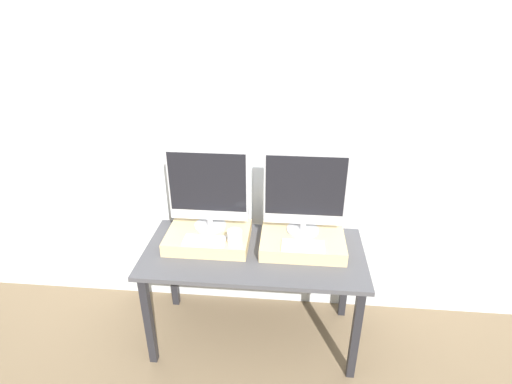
{
  "coord_description": "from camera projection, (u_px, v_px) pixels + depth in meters",
  "views": [
    {
      "loc": [
        0.21,
        -1.82,
        2.25
      ],
      "look_at": [
        0.0,
        0.49,
        1.11
      ],
      "focal_mm": 28.0,
      "sensor_mm": 36.0,
      "label": 1
    }
  ],
  "objects": [
    {
      "name": "keyboard_left",
      "position": [
        204.0,
        241.0,
        2.56
      ],
      "size": [
        0.27,
        0.13,
        0.01
      ],
      "color": "silver",
      "rests_on": "wooden_riser_left"
    },
    {
      "name": "workbench",
      "position": [
        254.0,
        262.0,
        2.66
      ],
      "size": [
        1.44,
        0.69,
        0.74
      ],
      "color": "#47474C",
      "rests_on": "ground_plane"
    },
    {
      "name": "ground_plane",
      "position": [
        249.0,
        374.0,
        2.64
      ],
      "size": [
        12.0,
        12.0,
        0.0
      ],
      "primitive_type": "plane",
      "color": "#756047"
    },
    {
      "name": "monitor_left",
      "position": [
        208.0,
        189.0,
        2.61
      ],
      "size": [
        0.53,
        0.22,
        0.55
      ],
      "color": "#B2B2B7",
      "rests_on": "wooden_riser_left"
    },
    {
      "name": "monitor_right",
      "position": [
        305.0,
        193.0,
        2.56
      ],
      "size": [
        0.53,
        0.22,
        0.55
      ],
      "color": "#B2B2B7",
      "rests_on": "wooden_riser_right"
    },
    {
      "name": "wooden_riser_right",
      "position": [
        302.0,
        242.0,
        2.64
      ],
      "size": [
        0.55,
        0.39,
        0.09
      ],
      "color": "#D6B77F",
      "rests_on": "workbench"
    },
    {
      "name": "wooden_riser_left",
      "position": [
        208.0,
        237.0,
        2.69
      ],
      "size": [
        0.55,
        0.39,
        0.09
      ],
      "color": "#D6B77F",
      "rests_on": "workbench"
    },
    {
      "name": "mug",
      "position": [
        235.0,
        237.0,
        2.53
      ],
      "size": [
        0.1,
        0.1,
        0.09
      ],
      "color": "white",
      "rests_on": "wooden_riser_left"
    },
    {
      "name": "keyboard_right",
      "position": [
        303.0,
        246.0,
        2.51
      ],
      "size": [
        0.27,
        0.13,
        0.01
      ],
      "color": "silver",
      "rests_on": "wooden_riser_right"
    },
    {
      "name": "wall_back",
      "position": [
        260.0,
        150.0,
        2.74
      ],
      "size": [
        8.0,
        0.04,
        2.6
      ],
      "color": "silver",
      "rests_on": "ground_plane"
    }
  ]
}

